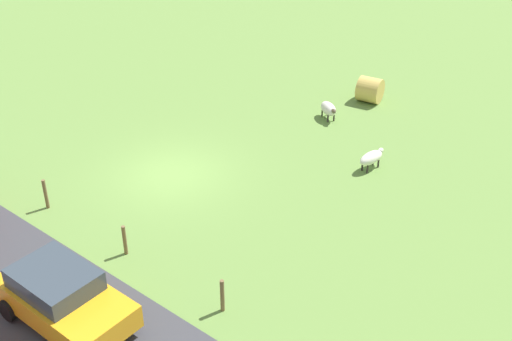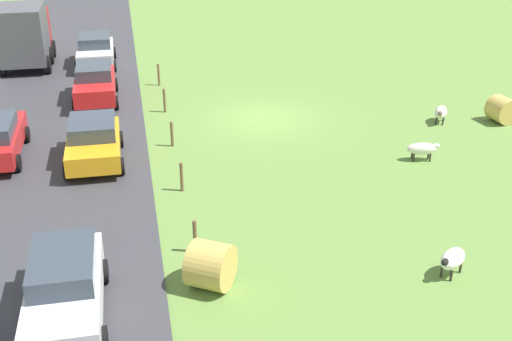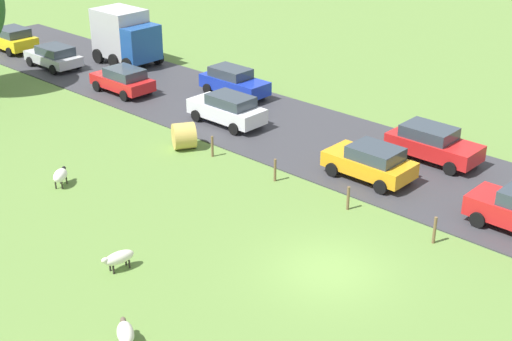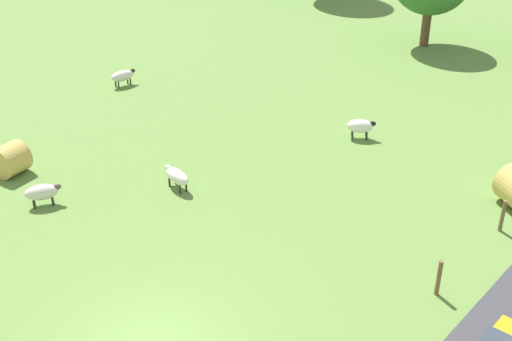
{
  "view_description": "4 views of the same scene",
  "coord_description": "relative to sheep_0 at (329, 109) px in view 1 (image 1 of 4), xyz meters",
  "views": [
    {
      "loc": [
        14.31,
        15.64,
        12.9
      ],
      "look_at": [
        -0.34,
        3.76,
        1.45
      ],
      "focal_mm": 46.47,
      "sensor_mm": 36.0,
      "label": 1
    },
    {
      "loc": [
        5.7,
        26.6,
        10.4
      ],
      "look_at": [
        1.76,
        7.08,
        0.93
      ],
      "focal_mm": 45.82,
      "sensor_mm": 36.0,
      "label": 2
    },
    {
      "loc": [
        -17.8,
        -12.9,
        14.07
      ],
      "look_at": [
        2.75,
        6.07,
        1.07
      ],
      "focal_mm": 50.72,
      "sensor_mm": 36.0,
      "label": 3
    },
    {
      "loc": [
        9.8,
        -7.33,
        11.35
      ],
      "look_at": [
        -2.1,
        6.21,
        1.47
      ],
      "focal_mm": 46.78,
      "sensor_mm": 36.0,
      "label": 4
    }
  ],
  "objects": [
    {
      "name": "hay_bale_0",
      "position": [
        -2.64,
        0.46,
        0.09
      ],
      "size": [
        1.28,
        1.18,
        1.13
      ],
      "primitive_type": "cylinder",
      "rotation": [
        1.57,
        0.0,
        0.17
      ],
      "color": "tan",
      "rests_on": "ground_plane"
    },
    {
      "name": "car_3",
      "position": [
        14.72,
        1.28,
        0.41
      ],
      "size": [
        2.14,
        4.0,
        1.58
      ],
      "color": "orange",
      "rests_on": "road_strip"
    },
    {
      "name": "sheep_0",
      "position": [
        0.0,
        0.0,
        0.0
      ],
      "size": [
        0.98,
        1.17,
        0.73
      ],
      "color": "silver",
      "rests_on": "ground_plane"
    },
    {
      "name": "ground_plane",
      "position": [
        7.51,
        -1.96,
        -0.47
      ],
      "size": [
        160.0,
        160.0,
        0.0
      ],
      "primitive_type": "plane",
      "color": "olive"
    },
    {
      "name": "fence_post_2",
      "position": [
        11.72,
        0.3,
        0.05
      ],
      "size": [
        0.12,
        0.12,
        1.04
      ],
      "primitive_type": "cylinder",
      "color": "brown",
      "rests_on": "ground_plane"
    },
    {
      "name": "sheep_3",
      "position": [
        2.48,
        3.57,
        0.01
      ],
      "size": [
        1.29,
        0.64,
        0.71
      ],
      "color": "silver",
      "rests_on": "ground_plane"
    },
    {
      "name": "fence_post_1",
      "position": [
        11.72,
        -3.71,
        0.08
      ],
      "size": [
        0.12,
        0.12,
        1.11
      ],
      "primitive_type": "cylinder",
      "color": "brown",
      "rests_on": "ground_plane"
    },
    {
      "name": "fence_post_3",
      "position": [
        11.72,
        4.31,
        0.06
      ],
      "size": [
        0.12,
        0.12,
        1.07
      ],
      "primitive_type": "cylinder",
      "color": "brown",
      "rests_on": "ground_plane"
    }
  ]
}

